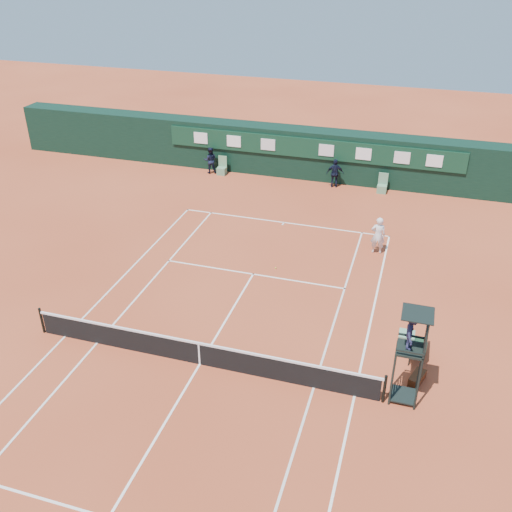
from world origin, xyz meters
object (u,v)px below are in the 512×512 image
(umpire_chair, at_px, (412,339))
(cooler, at_px, (406,340))
(tennis_net, at_px, (199,353))
(player_bench, at_px, (421,344))
(player, at_px, (378,235))

(umpire_chair, distance_m, cooler, 3.47)
(tennis_net, distance_m, umpire_chair, 7.26)
(tennis_net, relative_size, umpire_chair, 3.77)
(player_bench, xyz_separation_m, cooler, (-0.52, 0.45, -0.27))
(umpire_chair, xyz_separation_m, player, (-1.95, 9.68, -1.53))
(umpire_chair, xyz_separation_m, player_bench, (0.42, 2.29, -1.86))
(tennis_net, height_order, player_bench, same)
(player_bench, xyz_separation_m, player, (-2.37, 7.39, 0.33))
(player, bearing_deg, umpire_chair, 95.00)
(umpire_chair, bearing_deg, player, 101.38)
(player_bench, distance_m, player, 7.77)
(tennis_net, height_order, umpire_chair, umpire_chair)
(player_bench, bearing_deg, umpire_chair, -100.47)
(tennis_net, distance_m, cooler, 7.55)
(umpire_chair, height_order, cooler, umpire_chair)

